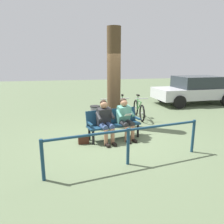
% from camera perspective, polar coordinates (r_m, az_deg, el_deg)
% --- Properties ---
extents(ground_plane, '(40.00, 40.00, 0.00)m').
position_cam_1_polar(ground_plane, '(6.50, 1.38, -6.97)').
color(ground_plane, '#566647').
extents(bench, '(1.66, 0.80, 0.87)m').
position_cam_1_polar(bench, '(6.38, 0.28, -2.59)').
color(bench, navy).
rests_on(bench, ground).
extents(person_reading, '(0.54, 0.82, 1.20)m').
position_cam_1_polar(person_reading, '(6.33, 3.50, -1.26)').
color(person_reading, '#4C8C7A').
rests_on(person_reading, ground).
extents(person_companion, '(0.54, 0.82, 1.20)m').
position_cam_1_polar(person_companion, '(6.07, -1.86, -1.90)').
color(person_companion, '#262628').
rests_on(person_companion, ground).
extents(handbag, '(0.30, 0.15, 0.24)m').
position_cam_1_polar(handbag, '(6.11, -7.60, -7.27)').
color(handbag, '#3F1E14').
rests_on(handbag, ground).
extents(tree_trunk, '(0.46, 0.46, 3.37)m').
position_cam_1_polar(tree_trunk, '(7.38, 0.49, 8.93)').
color(tree_trunk, '#4C3823').
rests_on(tree_trunk, ground).
extents(litter_bin, '(0.34, 0.34, 0.80)m').
position_cam_1_polar(litter_bin, '(7.30, -4.51, -1.40)').
color(litter_bin, slate).
rests_on(litter_bin, ground).
extents(bicycle_orange, '(0.48, 1.68, 0.94)m').
position_cam_1_polar(bicycle_orange, '(8.68, 7.14, 0.68)').
color(bicycle_orange, black).
rests_on(bicycle_orange, ground).
extents(bicycle_purple, '(0.53, 1.65, 0.94)m').
position_cam_1_polar(bicycle_purple, '(8.65, 2.81, 0.74)').
color(bicycle_purple, black).
rests_on(bicycle_purple, ground).
extents(bicycle_black, '(0.64, 1.62, 0.94)m').
position_cam_1_polar(bicycle_black, '(8.47, -1.05, 0.46)').
color(bicycle_black, black).
rests_on(bicycle_black, ground).
extents(railing_fence, '(3.66, 0.65, 0.85)m').
position_cam_1_polar(railing_fence, '(4.75, 4.34, -7.12)').
color(railing_fence, navy).
rests_on(railing_fence, ground).
extents(parked_car, '(4.25, 2.12, 1.47)m').
position_cam_1_polar(parked_car, '(12.32, 21.24, 5.65)').
color(parked_car, silver).
rests_on(parked_car, ground).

